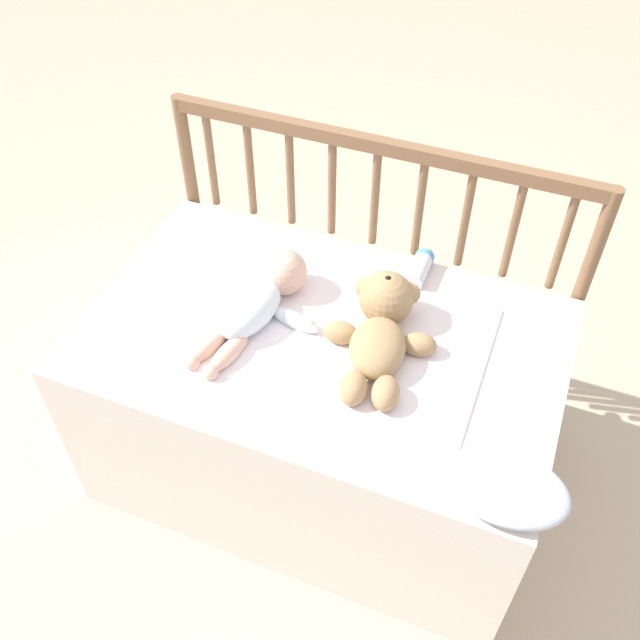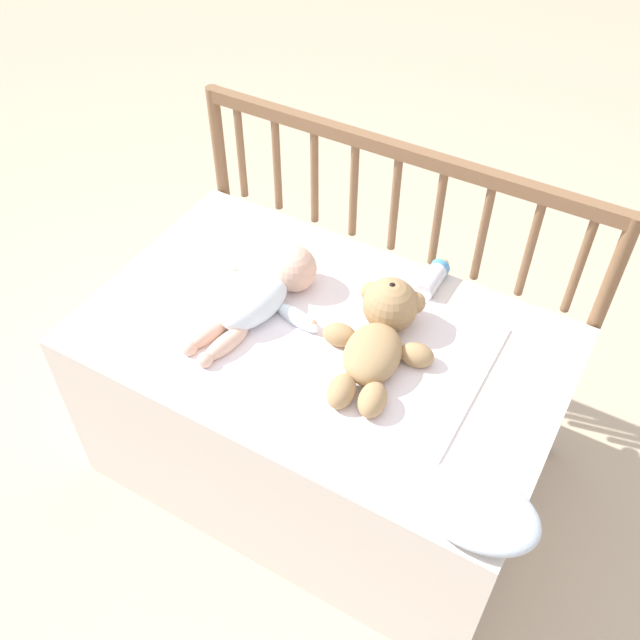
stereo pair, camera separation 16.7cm
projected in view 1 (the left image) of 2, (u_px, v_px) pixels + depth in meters
The scene contains 8 objects.
ground_plane at pixel (321, 463), 2.12m from camera, with size 12.00×12.00×0.00m, color #C6B293.
crib_mattress at pixel (321, 406), 1.92m from camera, with size 1.16×0.71×0.56m.
crib_rail at pixel (373, 224), 1.92m from camera, with size 1.16×0.04×0.88m.
blanket at pixel (307, 338), 1.71m from camera, with size 0.83×0.54×0.01m.
teddy_bear at pixel (381, 327), 1.66m from camera, with size 0.28×0.38×0.14m.
baby at pixel (259, 301), 1.74m from camera, with size 0.33×0.41×0.12m.
small_pillow at pixel (506, 487), 1.39m from camera, with size 0.25×0.17×0.06m.
baby_bottle at pixel (421, 266), 1.86m from camera, with size 0.05×0.14×0.05m.
Camera 1 is at (0.43, -1.09, 1.82)m, focal length 40.00 mm.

